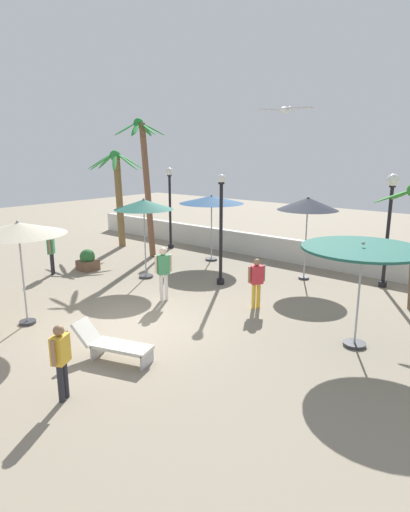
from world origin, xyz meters
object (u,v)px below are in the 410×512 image
at_px(patio_umbrella_5, 18,229).
at_px(guest_1, 256,279).
at_px(palm_tree_0, 118,186).
at_px(patio_umbrella_3, 362,254).
at_px(guest_2, 51,249).
at_px(guest_3, 163,269).
at_px(patio_umbrella_4, 212,200).
at_px(seagull_0, 286,109).
at_px(patio_umbrella_1, 144,206).
at_px(palm_tree_2, 145,172).
at_px(lamp_post_3, 170,199).
at_px(lounge_chair_0, 112,344).
at_px(guest_0, 61,356).
at_px(lamp_post_2, 221,226).
at_px(patio_umbrella_2, 308,204).
at_px(planter, 88,261).
at_px(lamp_post_0, 390,212).

bearing_deg(patio_umbrella_5, guest_1, 50.65).
bearing_deg(palm_tree_0, patio_umbrella_3, -15.35).
height_order(guest_2, guest_3, guest_3).
bearing_deg(guest_1, patio_umbrella_4, 142.05).
bearing_deg(guest_2, guest_3, 6.67).
height_order(palm_tree_0, seagull_0, seagull_0).
xyz_separation_m(patio_umbrella_1, palm_tree_2, (-2.67, 2.52, 1.03)).
relative_size(lamp_post_3, lounge_chair_0, 1.99).
bearing_deg(patio_umbrella_3, guest_0, -119.63).
bearing_deg(patio_umbrella_4, lamp_post_2, -45.41).
height_order(lamp_post_3, guest_2, lamp_post_3).
bearing_deg(seagull_0, patio_umbrella_2, 112.42).
bearing_deg(planter, palm_tree_0, 124.49).
height_order(palm_tree_2, seagull_0, palm_tree_2).
height_order(patio_umbrella_1, lounge_chair_0, patio_umbrella_1).
xyz_separation_m(lounge_chair_0, guest_0, (0.62, -1.65, 0.54)).
height_order(palm_tree_0, palm_tree_2, palm_tree_2).
distance_m(patio_umbrella_4, guest_1, 6.37).
bearing_deg(guest_1, lamp_post_0, 64.41).
bearing_deg(guest_2, lamp_post_2, 28.80).
distance_m(palm_tree_2, guest_1, 8.63).
bearing_deg(guest_3, lounge_chair_0, -61.38).
bearing_deg(planter, lounge_chair_0, -31.31).
relative_size(patio_umbrella_1, lamp_post_3, 0.77).
bearing_deg(guest_2, lamp_post_0, 32.58).
height_order(patio_umbrella_2, guest_2, patio_umbrella_2).
height_order(lamp_post_0, guest_3, lamp_post_0).
relative_size(lamp_post_2, guest_2, 2.39).
height_order(lamp_post_3, guest_1, lamp_post_3).
distance_m(patio_umbrella_4, guest_0, 11.53).
height_order(patio_umbrella_4, lamp_post_3, lamp_post_3).
bearing_deg(palm_tree_0, planter, -55.51).
distance_m(patio_umbrella_3, guest_1, 3.67).
relative_size(guest_1, seagull_0, 1.37).
distance_m(lamp_post_2, guest_2, 6.73).
relative_size(patio_umbrella_3, palm_tree_2, 0.47).
distance_m(patio_umbrella_2, lamp_post_3, 7.60).
bearing_deg(guest_3, patio_umbrella_1, 149.60).
distance_m(patio_umbrella_5, guest_1, 6.84).
bearing_deg(planter, lamp_post_0, 28.64).
relative_size(palm_tree_2, planter, 7.16).
distance_m(patio_umbrella_4, planter, 5.73).
relative_size(lamp_post_0, seagull_0, 3.47).
height_order(patio_umbrella_3, lamp_post_3, lamp_post_3).
distance_m(patio_umbrella_5, lamp_post_3, 10.18).
height_order(patio_umbrella_3, lounge_chair_0, patio_umbrella_3).
height_order(patio_umbrella_5, guest_1, patio_umbrella_5).
bearing_deg(palm_tree_2, lounge_chair_0, -47.00).
bearing_deg(guest_1, patio_umbrella_3, -10.73).
xyz_separation_m(patio_umbrella_1, lamp_post_0, (7.29, 4.60, -0.09)).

